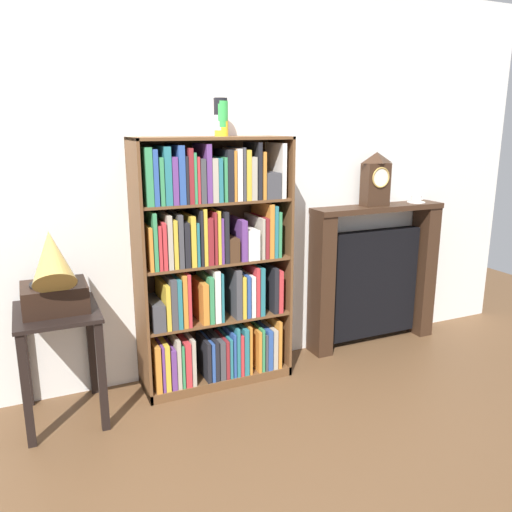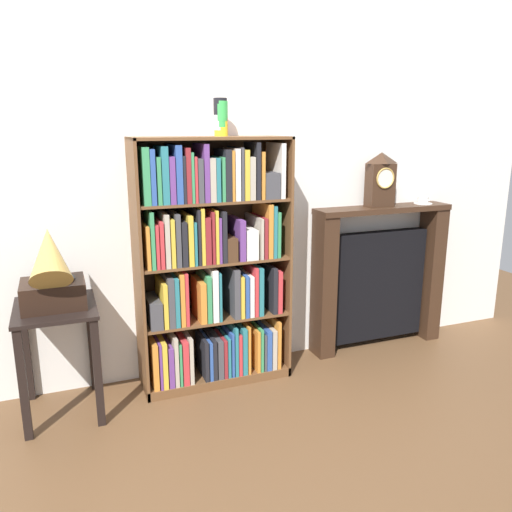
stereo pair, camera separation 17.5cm
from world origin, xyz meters
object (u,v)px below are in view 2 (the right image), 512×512
cup_stack (221,117)px  fireplace_mantel (378,278)px  side_table_left (58,335)px  bookshelf (211,267)px  teacup_with_saucer (423,201)px  mantel_clock (381,180)px  gramophone (51,274)px

cup_stack → fireplace_mantel: (1.25, 0.04, -1.18)m
fireplace_mantel → side_table_left: bearing=-175.7°
cup_stack → fireplace_mantel: size_ratio=0.21×
bookshelf → teacup_with_saucer: bearing=2.8°
bookshelf → mantel_clock: bookshelf is taller
cup_stack → teacup_with_saucer: 1.71m
gramophone → mantel_clock: mantel_clock is taller
bookshelf → mantel_clock: size_ratio=4.09×
teacup_with_saucer → gramophone: bearing=-175.5°
cup_stack → gramophone: 1.36m
cup_stack → bookshelf: bearing=-150.3°
bookshelf → fireplace_mantel: (1.35, 0.10, -0.25)m
mantel_clock → side_table_left: bearing=-176.2°
mantel_clock → teacup_with_saucer: bearing=0.4°
fireplace_mantel → mantel_clock: bearing=-153.7°
side_table_left → fireplace_mantel: size_ratio=0.61×
gramophone → fireplace_mantel: (2.30, 0.22, -0.33)m
side_table_left → mantel_clock: mantel_clock is taller
side_table_left → mantel_clock: 2.40m
bookshelf → gramophone: 0.96m
cup_stack → side_table_left: size_ratio=0.34×
fireplace_mantel → teacup_with_saucer: teacup_with_saucer is taller
gramophone → mantel_clock: bearing=5.2°
bookshelf → fireplace_mantel: 1.38m
teacup_with_saucer → cup_stack: bearing=-179.1°
cup_stack → mantel_clock: (1.21, 0.02, -0.43)m
side_table_left → fireplace_mantel: fireplace_mantel is taller
side_table_left → mantel_clock: bearing=3.8°
cup_stack → side_table_left: (-1.05, -0.13, -1.23)m
bookshelf → fireplace_mantel: size_ratio=1.47×
cup_stack → gramophone: bearing=-170.2°
teacup_with_saucer → mantel_clock: bearing=-179.6°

